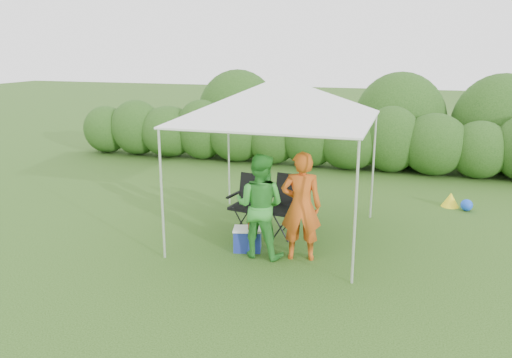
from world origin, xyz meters
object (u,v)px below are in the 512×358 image
(cooler, at_px, (248,239))
(woman, at_px, (260,206))
(canopy, at_px, (280,98))
(man, at_px, (301,206))
(chair_left, at_px, (250,199))
(chair_right, at_px, (288,202))

(cooler, bearing_deg, woman, -40.40)
(canopy, bearing_deg, man, -55.65)
(chair_left, relative_size, cooler, 1.93)
(chair_right, bearing_deg, cooler, -108.91)
(chair_right, bearing_deg, man, -57.86)
(canopy, xyz_separation_m, chair_left, (-0.60, 0.18, -1.88))
(chair_left, distance_m, man, 1.62)
(canopy, xyz_separation_m, man, (0.59, -0.87, -1.58))
(man, height_order, woman, man)
(canopy, relative_size, man, 1.76)
(chair_left, xyz_separation_m, cooler, (0.28, -0.99, -0.38))
(man, relative_size, woman, 1.04)
(canopy, relative_size, cooler, 5.85)
(man, bearing_deg, canopy, -67.44)
(chair_right, relative_size, chair_left, 1.06)
(man, relative_size, cooler, 3.32)
(chair_right, height_order, chair_left, chair_right)
(man, bearing_deg, woman, -5.54)
(man, height_order, cooler, man)
(chair_right, distance_m, cooler, 1.12)
(cooler, bearing_deg, chair_left, 92.45)
(chair_right, xyz_separation_m, cooler, (-0.47, -0.93, -0.42))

